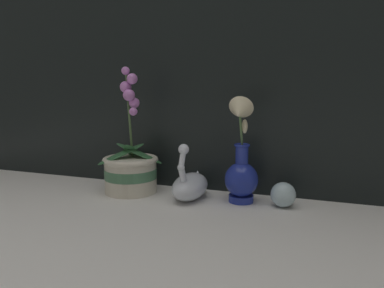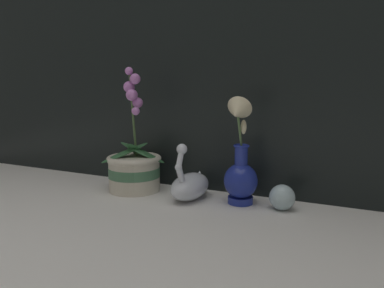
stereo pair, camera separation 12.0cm
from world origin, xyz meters
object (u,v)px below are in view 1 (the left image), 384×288
object	(u,v)px
orchid_potted_plant	(131,168)
swan_figurine	(190,185)
blue_vase	(241,169)
glass_sphere	(283,195)

from	to	relation	value
orchid_potted_plant	swan_figurine	xyz separation A→B (m)	(0.22, -0.01, -0.04)
swan_figurine	blue_vase	xyz separation A→B (m)	(0.16, 0.02, 0.06)
orchid_potted_plant	blue_vase	distance (m)	0.39
swan_figurine	blue_vase	size ratio (longest dim) A/B	0.59
swan_figurine	glass_sphere	bearing A→B (deg)	3.29
blue_vase	orchid_potted_plant	bearing A→B (deg)	-178.36
orchid_potted_plant	glass_sphere	xyz separation A→B (m)	(0.52, 0.01, -0.05)
orchid_potted_plant	blue_vase	xyz separation A→B (m)	(0.39, 0.01, 0.03)
orchid_potted_plant	blue_vase	size ratio (longest dim) A/B	1.28
blue_vase	glass_sphere	size ratio (longest dim) A/B	4.37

